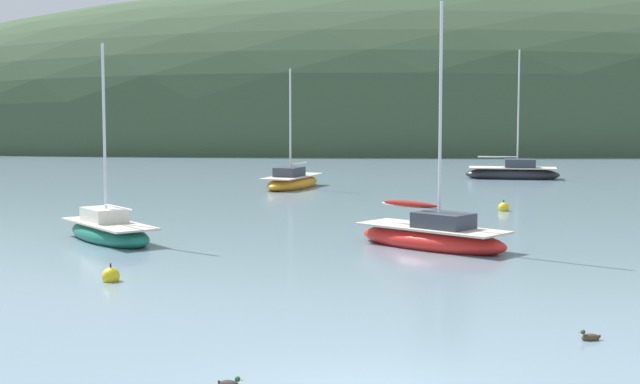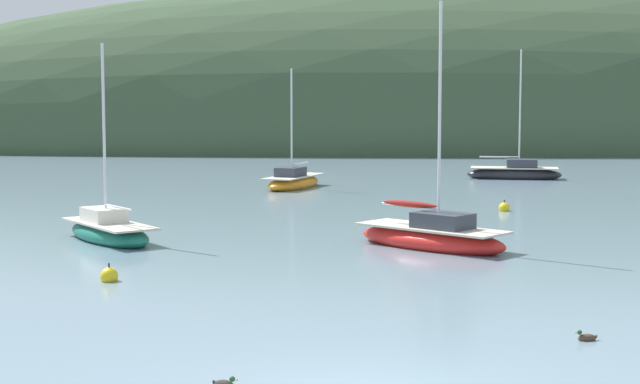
{
  "view_description": "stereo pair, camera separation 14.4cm",
  "coord_description": "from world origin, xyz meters",
  "px_view_note": "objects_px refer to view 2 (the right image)",
  "views": [
    {
      "loc": [
        -1.12,
        -13.49,
        4.41
      ],
      "look_at": [
        0.0,
        20.0,
        1.2
      ],
      "focal_mm": 54.32,
      "sensor_mm": 36.0,
      "label": 1
    },
    {
      "loc": [
        -0.98,
        -13.5,
        4.41
      ],
      "look_at": [
        0.0,
        20.0,
        1.2
      ],
      "focal_mm": 54.32,
      "sensor_mm": 36.0,
      "label": 2
    }
  ],
  "objects_px": {
    "sailboat_red_portside": "(515,173)",
    "sailboat_teal_outer": "(109,231)",
    "duck_straggler": "(587,338)",
    "sailboat_white_near": "(293,182)",
    "mooring_buoy_channel": "(504,208)",
    "sailboat_grey_yawl": "(432,236)",
    "mooring_buoy_outer": "(109,276)"
  },
  "relations": [
    {
      "from": "duck_straggler",
      "to": "sailboat_white_near",
      "type": "bearing_deg",
      "value": 99.78
    },
    {
      "from": "mooring_buoy_channel",
      "to": "duck_straggler",
      "type": "relative_size",
      "value": 1.27
    },
    {
      "from": "sailboat_white_near",
      "to": "duck_straggler",
      "type": "height_order",
      "value": "sailboat_white_near"
    },
    {
      "from": "sailboat_grey_yawl",
      "to": "mooring_buoy_outer",
      "type": "relative_size",
      "value": 13.79
    },
    {
      "from": "sailboat_white_near",
      "to": "mooring_buoy_channel",
      "type": "distance_m",
      "value": 13.25
    },
    {
      "from": "sailboat_teal_outer",
      "to": "mooring_buoy_outer",
      "type": "xyz_separation_m",
      "value": [
        1.29,
        -6.84,
        -0.19
      ]
    },
    {
      "from": "sailboat_white_near",
      "to": "mooring_buoy_outer",
      "type": "xyz_separation_m",
      "value": [
        -4.53,
        -24.84,
        -0.2
      ]
    },
    {
      "from": "sailboat_teal_outer",
      "to": "duck_straggler",
      "type": "distance_m",
      "value": 17.1
    },
    {
      "from": "sailboat_teal_outer",
      "to": "sailboat_white_near",
      "type": "relative_size",
      "value": 1.03
    },
    {
      "from": "sailboat_red_portside",
      "to": "sailboat_teal_outer",
      "type": "bearing_deg",
      "value": -127.99
    },
    {
      "from": "sailboat_teal_outer",
      "to": "sailboat_grey_yawl",
      "type": "xyz_separation_m",
      "value": [
        9.93,
        -1.75,
        0.03
      ]
    },
    {
      "from": "sailboat_grey_yawl",
      "to": "duck_straggler",
      "type": "xyz_separation_m",
      "value": [
        1.22,
        -11.21,
        -0.29
      ]
    },
    {
      "from": "sailboat_teal_outer",
      "to": "mooring_buoy_channel",
      "type": "xyz_separation_m",
      "value": [
        14.19,
        7.72,
        -0.19
      ]
    },
    {
      "from": "sailboat_teal_outer",
      "to": "duck_straggler",
      "type": "xyz_separation_m",
      "value": [
        11.16,
        -12.95,
        -0.25
      ]
    },
    {
      "from": "sailboat_white_near",
      "to": "mooring_buoy_channel",
      "type": "xyz_separation_m",
      "value": [
        8.36,
        -10.28,
        -0.2
      ]
    },
    {
      "from": "sailboat_teal_outer",
      "to": "sailboat_grey_yawl",
      "type": "relative_size",
      "value": 0.85
    },
    {
      "from": "mooring_buoy_channel",
      "to": "mooring_buoy_outer",
      "type": "xyz_separation_m",
      "value": [
        -12.89,
        -14.56,
        0.0
      ]
    },
    {
      "from": "duck_straggler",
      "to": "sailboat_red_portside",
      "type": "bearing_deg",
      "value": 78.98
    },
    {
      "from": "sailboat_white_near",
      "to": "sailboat_teal_outer",
      "type": "bearing_deg",
      "value": -107.93
    },
    {
      "from": "sailboat_teal_outer",
      "to": "sailboat_grey_yawl",
      "type": "distance_m",
      "value": 10.09
    },
    {
      "from": "mooring_buoy_outer",
      "to": "duck_straggler",
      "type": "distance_m",
      "value": 11.6
    },
    {
      "from": "sailboat_teal_outer",
      "to": "duck_straggler",
      "type": "relative_size",
      "value": 14.83
    },
    {
      "from": "sailboat_red_portside",
      "to": "mooring_buoy_outer",
      "type": "xyz_separation_m",
      "value": [
        -16.93,
        -30.17,
        -0.21
      ]
    },
    {
      "from": "mooring_buoy_channel",
      "to": "mooring_buoy_outer",
      "type": "bearing_deg",
      "value": -131.53
    },
    {
      "from": "sailboat_teal_outer",
      "to": "duck_straggler",
      "type": "bearing_deg",
      "value": -49.26
    },
    {
      "from": "sailboat_teal_outer",
      "to": "mooring_buoy_channel",
      "type": "bearing_deg",
      "value": 28.55
    },
    {
      "from": "sailboat_red_portside",
      "to": "mooring_buoy_outer",
      "type": "bearing_deg",
      "value": -119.3
    },
    {
      "from": "mooring_buoy_channel",
      "to": "duck_straggler",
      "type": "bearing_deg",
      "value": -98.34
    },
    {
      "from": "sailboat_white_near",
      "to": "duck_straggler",
      "type": "bearing_deg",
      "value": -80.22
    },
    {
      "from": "sailboat_white_near",
      "to": "mooring_buoy_channel",
      "type": "height_order",
      "value": "sailboat_white_near"
    },
    {
      "from": "sailboat_red_portside",
      "to": "sailboat_white_near",
      "type": "height_order",
      "value": "sailboat_red_portside"
    },
    {
      "from": "sailboat_teal_outer",
      "to": "mooring_buoy_outer",
      "type": "bearing_deg",
      "value": -79.29
    }
  ]
}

